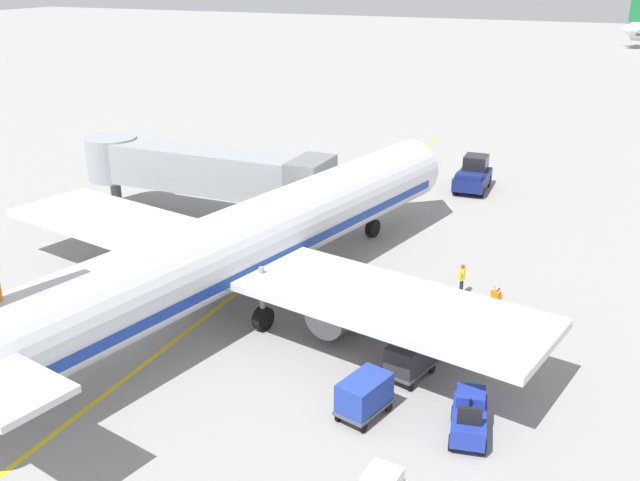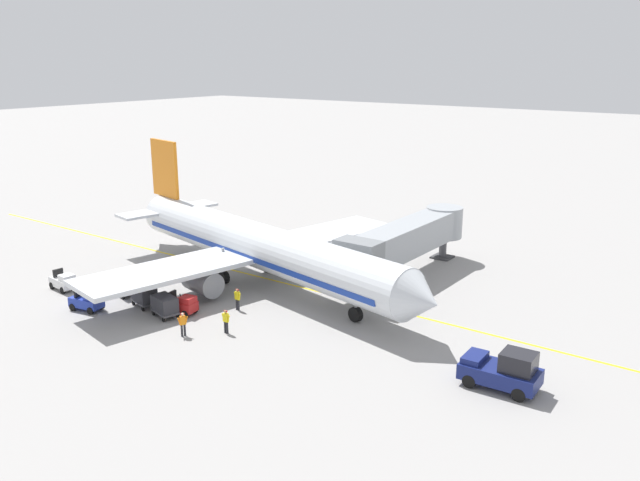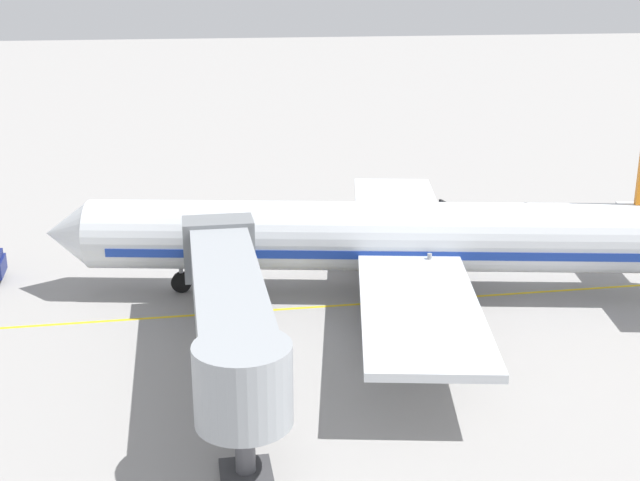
# 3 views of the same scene
# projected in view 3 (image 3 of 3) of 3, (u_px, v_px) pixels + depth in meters

# --- Properties ---
(ground_plane) EXTENTS (400.00, 400.00, 0.00)m
(ground_plane) POSITION_uv_depth(u_px,v_px,m) (417.00, 300.00, 43.63)
(ground_plane) COLOR gray
(gate_lead_in_line) EXTENTS (0.24, 80.00, 0.01)m
(gate_lead_in_line) POSITION_uv_depth(u_px,v_px,m) (417.00, 300.00, 43.63)
(gate_lead_in_line) COLOR gold
(gate_lead_in_line) RESTS_ON ground
(parked_airliner) EXTENTS (30.43, 37.12, 10.63)m
(parked_airliner) POSITION_uv_depth(u_px,v_px,m) (393.00, 238.00, 43.57)
(parked_airliner) COLOR silver
(parked_airliner) RESTS_ON ground
(jet_bridge) EXTENTS (17.33, 3.50, 4.98)m
(jet_bridge) POSITION_uv_depth(u_px,v_px,m) (229.00, 306.00, 33.89)
(jet_bridge) COLOR #93999E
(jet_bridge) RESTS_ON ground
(baggage_tug_lead) EXTENTS (1.70, 2.69, 1.62)m
(baggage_tug_lead) POSITION_uv_depth(u_px,v_px,m) (432.00, 214.00, 56.89)
(baggage_tug_lead) COLOR #1E339E
(baggage_tug_lead) RESTS_ON ground
(baggage_tug_trailing) EXTENTS (1.66, 2.67, 1.62)m
(baggage_tug_trailing) POSITION_uv_depth(u_px,v_px,m) (357.00, 234.00, 52.43)
(baggage_tug_trailing) COLOR #B21E1E
(baggage_tug_trailing) RESTS_ON ground
(baggage_tug_spare) EXTENTS (1.48, 2.60, 1.62)m
(baggage_tug_spare) POSITION_uv_depth(u_px,v_px,m) (515.00, 217.00, 56.29)
(baggage_tug_spare) COLOR silver
(baggage_tug_spare) RESTS_ON ground
(baggage_cart_front) EXTENTS (1.80, 2.98, 1.58)m
(baggage_cart_front) POSITION_uv_depth(u_px,v_px,m) (361.00, 226.00, 53.49)
(baggage_cart_front) COLOR #4C4C51
(baggage_cart_front) RESTS_ON ground
(baggage_cart_second_in_train) EXTENTS (1.80, 2.98, 1.58)m
(baggage_cart_second_in_train) POSITION_uv_depth(u_px,v_px,m) (405.00, 226.00, 53.50)
(baggage_cart_second_in_train) COLOR #4C4C51
(baggage_cart_second_in_train) RESTS_ON ground
(baggage_cart_third_in_train) EXTENTS (1.80, 2.98, 1.58)m
(baggage_cart_third_in_train) POSITION_uv_depth(u_px,v_px,m) (457.00, 226.00, 53.35)
(baggage_cart_third_in_train) COLOR #4C4C51
(baggage_cart_third_in_train) RESTS_ON ground
(ground_crew_wing_walker) EXTENTS (0.27, 0.73, 1.69)m
(ground_crew_wing_walker) POSITION_uv_depth(u_px,v_px,m) (321.00, 248.00, 49.08)
(ground_crew_wing_walker) COLOR #232328
(ground_crew_wing_walker) RESTS_ON ground
(ground_crew_loader) EXTENTS (0.69, 0.40, 1.69)m
(ground_crew_loader) POSITION_uv_depth(u_px,v_px,m) (302.00, 221.00, 54.39)
(ground_crew_loader) COLOR #232328
(ground_crew_loader) RESTS_ON ground
(ground_crew_marshaller) EXTENTS (0.25, 0.72, 1.69)m
(ground_crew_marshaller) POSITION_uv_depth(u_px,v_px,m) (276.00, 232.00, 52.11)
(ground_crew_marshaller) COLOR #232328
(ground_crew_marshaller) RESTS_ON ground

